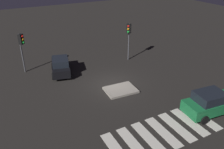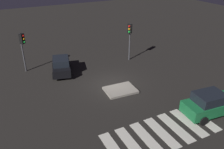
{
  "view_description": "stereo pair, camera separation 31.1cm",
  "coord_description": "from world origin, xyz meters",
  "views": [
    {
      "loc": [
        -8.49,
        -16.15,
        10.27
      ],
      "look_at": [
        0.0,
        0.0,
        1.0
      ],
      "focal_mm": 37.43,
      "sensor_mm": 36.0,
      "label": 1
    },
    {
      "loc": [
        -8.21,
        -16.29,
        10.27
      ],
      "look_at": [
        0.0,
        0.0,
        1.0
      ],
      "focal_mm": 37.43,
      "sensor_mm": 36.0,
      "label": 2
    }
  ],
  "objects": [
    {
      "name": "ground_plane",
      "position": [
        0.0,
        0.0,
        0.0
      ],
      "size": [
        80.0,
        80.0,
        0.0
      ],
      "primitive_type": "plane",
      "color": "black"
    },
    {
      "name": "traffic_light_north",
      "position": [
        4.12,
        4.08,
        3.07
      ],
      "size": [
        0.54,
        0.54,
        4.04
      ],
      "rotation": [
        0.0,
        0.0,
        -2.36
      ],
      "color": "#47474C",
      "rests_on": "ground"
    },
    {
      "name": "crosswalk_near",
      "position": [
        0.0,
        -7.18,
        0.01
      ],
      "size": [
        7.6,
        3.2,
        0.02
      ],
      "color": "silver",
      "rests_on": "ground"
    },
    {
      "name": "car_green",
      "position": [
        4.28,
        -7.06,
        0.87
      ],
      "size": [
        4.2,
        2.22,
        1.77
      ],
      "rotation": [
        0.0,
        0.0,
        -0.1
      ],
      "color": "#196B38",
      "rests_on": "ground"
    },
    {
      "name": "traffic_light_west",
      "position": [
        -6.33,
        6.2,
        2.93
      ],
      "size": [
        0.54,
        0.54,
        3.87
      ],
      "rotation": [
        0.0,
        0.0,
        -0.78
      ],
      "color": "#47474C",
      "rests_on": "ground"
    },
    {
      "name": "traffic_island",
      "position": [
        0.13,
        -1.32,
        0.09
      ],
      "size": [
        2.7,
        2.09,
        0.18
      ],
      "color": "gray",
      "rests_on": "ground"
    },
    {
      "name": "car_black",
      "position": [
        -3.36,
        4.3,
        0.81
      ],
      "size": [
        2.45,
        4.02,
        1.65
      ],
      "rotation": [
        0.0,
        0.0,
        1.33
      ],
      "color": "black",
      "rests_on": "ground"
    }
  ]
}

